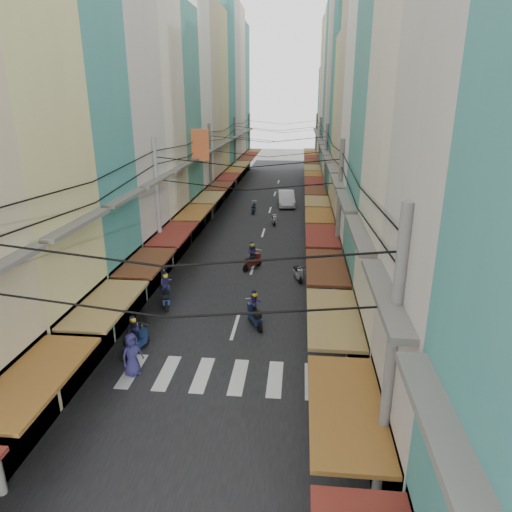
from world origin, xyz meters
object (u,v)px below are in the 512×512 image
Objects in this scene: white_car at (286,206)px; market_umbrella at (399,350)px; traffic_sign at (349,323)px; bicycle at (382,291)px.

market_umbrella is at bearing -86.29° from white_car.
market_umbrella reaches higher than white_car.
traffic_sign is at bearing 128.28° from market_umbrella.
bicycle is 8.75m from traffic_sign.
market_umbrella reaches higher than bicycle.
white_car is at bearing 96.56° from traffic_sign.
market_umbrella is (-1.19, -9.97, 2.10)m from bicycle.
traffic_sign is (-1.50, 1.90, -0.06)m from market_umbrella.
traffic_sign is at bearing 144.38° from bicycle.
traffic_sign reaches higher than market_umbrella.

